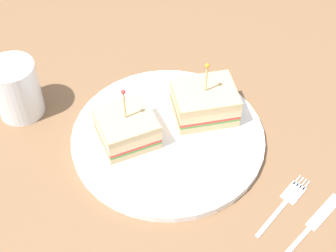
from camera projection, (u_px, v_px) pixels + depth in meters
The scene contains 7 objects.
ground_plane at pixel (168, 144), 78.03cm from camera, with size 108.73×108.73×2.00cm, color brown.
plate at pixel (168, 137), 76.86cm from camera, with size 29.51×29.51×1.16cm, color white.
sandwich_half_front at pixel (127, 128), 74.22cm from camera, with size 11.21×11.22×10.14cm.
sandwich_half_back at pixel (205, 102), 77.54cm from camera, with size 11.43×12.03×10.34cm.
drink_glass at pixel (17, 92), 78.41cm from camera, with size 7.31×7.31×9.42cm.
fork at pixel (288, 199), 69.75cm from camera, with size 11.97×5.65×0.35cm.
knife at pixel (316, 221), 67.42cm from camera, with size 12.10×6.51×0.35cm.
Camera 1 is at (47.44, 16.24, 58.85)cm, focal length 53.62 mm.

